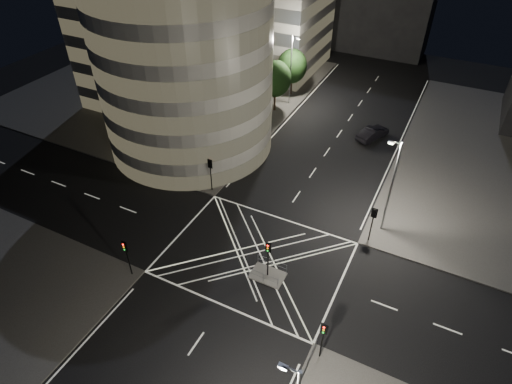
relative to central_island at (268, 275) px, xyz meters
The scene contains 21 objects.
ground 2.50m from the central_island, 143.13° to the left, with size 120.00×120.00×0.00m, color black.
sidewalk_far_left 42.11m from the central_island, 137.41° to the left, with size 42.00×42.00×0.15m, color #484744.
central_island is the anchor object (origin of this frame).
office_tower_curved 32.93m from the central_island, 138.33° to the left, with size 30.00×29.00×27.20m.
building_far_end 60.46m from the central_island, 95.76° to the left, with size 18.00×8.00×18.00m, color black.
tree_a 16.91m from the central_island, 139.97° to the left, with size 4.02×4.02×6.67m.
tree_b 21.21m from the central_island, 127.15° to the left, with size 5.06×5.06×7.46m.
tree_c 26.17m from the central_island, 119.05° to the left, with size 3.99×3.99×6.95m.
tree_d 31.50m from the central_island, 113.68° to the left, with size 4.41×4.41×7.32m.
tree_e 36.97m from the central_island, 109.92° to the left, with size 4.45×4.45×6.98m.
traffic_signal_fl 13.91m from the central_island, 142.46° to the left, with size 0.55×0.22×4.00m.
traffic_signal_nl 12.36m from the central_island, 153.86° to the right, with size 0.55×0.22×4.00m.
traffic_signal_fr 11.10m from the central_island, 50.67° to the left, with size 0.55×0.22×4.00m.
traffic_signal_nr 9.08m from the central_island, 37.93° to the right, with size 0.55×0.22×4.00m.
traffic_signal_island 2.84m from the central_island, ahead, with size 0.55×0.22×4.00m.
street_lamp_left_near 18.52m from the central_island, 130.27° to the left, with size 1.25×0.25×10.00m.
street_lamp_left_far 33.95m from the central_island, 109.95° to the left, with size 1.25×0.25×10.00m.
street_lamp_right_far 13.98m from the central_island, 54.70° to the left, with size 1.25×0.25×10.00m.
railing_island_south 1.10m from the central_island, 90.00° to the right, with size 2.80×0.06×1.10m, color slate.
railing_island_north 1.10m from the central_island, 90.00° to the left, with size 2.80×0.06×1.10m, color slate.
sedan 27.35m from the central_island, 85.42° to the left, with size 1.72×4.94×1.63m, color black.
Camera 1 is at (12.36, -24.36, 29.35)m, focal length 30.00 mm.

